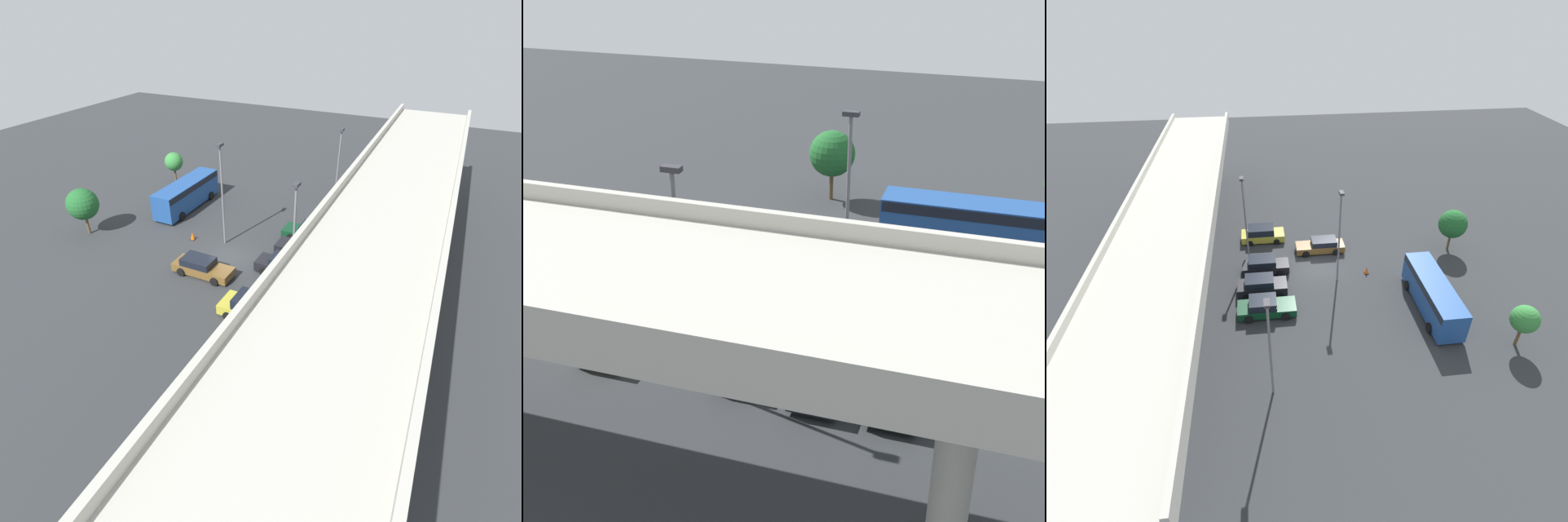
% 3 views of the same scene
% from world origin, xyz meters
% --- Properties ---
extents(ground_plane, '(105.81, 105.81, 0.00)m').
position_xyz_m(ground_plane, '(0.00, 0.00, 0.00)').
color(ground_plane, '#2D3033').
extents(highway_overpass, '(50.48, 7.13, 8.39)m').
position_xyz_m(highway_overpass, '(-0.00, 12.13, 7.06)').
color(highway_overpass, '#ADAAA0').
rests_on(highway_overpass, ground_plane).
extents(parked_car_0, '(2.18, 4.78, 1.50)m').
position_xyz_m(parked_car_0, '(-5.84, 5.13, 0.70)').
color(parked_car_0, '#0C381E').
rests_on(parked_car_0, ground_plane).
extents(parked_car_1, '(2.09, 4.31, 1.56)m').
position_xyz_m(parked_car_1, '(-3.00, 5.40, 0.75)').
color(parked_car_1, black).
rests_on(parked_car_1, ground_plane).
extents(parked_car_2, '(2.01, 4.34, 1.50)m').
position_xyz_m(parked_car_2, '(0.03, 5.01, 0.72)').
color(parked_car_2, black).
rests_on(parked_car_2, ground_plane).
extents(parked_car_3, '(2.01, 4.85, 1.41)m').
position_xyz_m(parked_car_3, '(2.88, -0.75, 0.67)').
color(parked_car_3, brown).
rests_on(parked_car_3, ground_plane).
extents(parked_car_4, '(2.25, 4.45, 1.59)m').
position_xyz_m(parked_car_4, '(5.73, 5.07, 0.76)').
color(parked_car_4, gold).
rests_on(parked_car_4, ground_plane).
extents(shuttle_bus, '(8.70, 2.53, 2.77)m').
position_xyz_m(shuttle_bus, '(-6.84, -8.60, 1.65)').
color(shuttle_bus, '#1E478C').
rests_on(shuttle_bus, ground_plane).
extents(lamp_post_near_aisle, '(0.70, 0.35, 8.64)m').
position_xyz_m(lamp_post_near_aisle, '(2.26, 6.50, 5.02)').
color(lamp_post_near_aisle, slate).
rests_on(lamp_post_near_aisle, ground_plane).
extents(lamp_post_mid_lot, '(0.70, 0.35, 7.92)m').
position_xyz_m(lamp_post_mid_lot, '(-13.72, 4.96, 4.65)').
color(lamp_post_mid_lot, slate).
rests_on(lamp_post_mid_lot, ground_plane).
extents(lamp_post_by_overpass, '(0.70, 0.35, 8.86)m').
position_xyz_m(lamp_post_by_overpass, '(-2.07, -1.52, 5.13)').
color(lamp_post_by_overpass, slate).
rests_on(lamp_post_by_overpass, ground_plane).
extents(tree_front_left, '(2.07, 2.07, 3.65)m').
position_xyz_m(tree_front_left, '(-11.63, -13.48, 2.60)').
color(tree_front_left, brown).
rests_on(tree_front_left, ground_plane).
extents(tree_front_centre, '(2.81, 2.81, 4.34)m').
position_xyz_m(tree_front_centre, '(1.71, -13.70, 2.93)').
color(tree_front_centre, brown).
rests_on(tree_front_centre, ground_plane).
extents(traffic_cone, '(0.44, 0.44, 0.70)m').
position_xyz_m(traffic_cone, '(-1.39, -4.46, 0.33)').
color(traffic_cone, black).
rests_on(traffic_cone, ground_plane).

